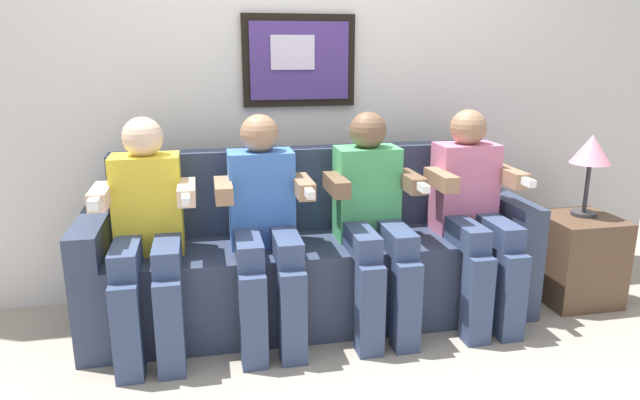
% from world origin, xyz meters
% --- Properties ---
extents(ground_plane, '(6.16, 6.16, 0.00)m').
position_xyz_m(ground_plane, '(0.00, 0.00, 0.00)').
color(ground_plane, '#9E9384').
extents(back_wall_assembly, '(4.74, 0.10, 2.60)m').
position_xyz_m(back_wall_assembly, '(-0.00, 0.76, 1.30)').
color(back_wall_assembly, silver).
rests_on(back_wall_assembly, ground_plane).
extents(couch, '(2.34, 0.58, 0.90)m').
position_xyz_m(couch, '(0.00, 0.33, 0.31)').
color(couch, '#333D56').
rests_on(couch, ground_plane).
extents(person_leftmost, '(0.46, 0.56, 1.11)m').
position_xyz_m(person_leftmost, '(-0.82, 0.16, 0.61)').
color(person_leftmost, yellow).
rests_on(person_leftmost, ground_plane).
extents(person_left_center, '(0.46, 0.56, 1.11)m').
position_xyz_m(person_left_center, '(-0.27, 0.16, 0.61)').
color(person_left_center, '#3F72CC').
rests_on(person_left_center, ground_plane).
extents(person_right_center, '(0.46, 0.56, 1.11)m').
position_xyz_m(person_right_center, '(0.27, 0.16, 0.61)').
color(person_right_center, '#4CB266').
rests_on(person_right_center, ground_plane).
extents(person_rightmost, '(0.46, 0.56, 1.11)m').
position_xyz_m(person_rightmost, '(0.82, 0.16, 0.61)').
color(person_rightmost, pink).
rests_on(person_rightmost, ground_plane).
extents(side_table_right, '(0.40, 0.40, 0.50)m').
position_xyz_m(side_table_right, '(1.52, 0.22, 0.25)').
color(side_table_right, brown).
rests_on(side_table_right, ground_plane).
extents(table_lamp, '(0.22, 0.22, 0.46)m').
position_xyz_m(table_lamp, '(1.55, 0.25, 0.86)').
color(table_lamp, '#333338').
rests_on(table_lamp, side_table_right).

